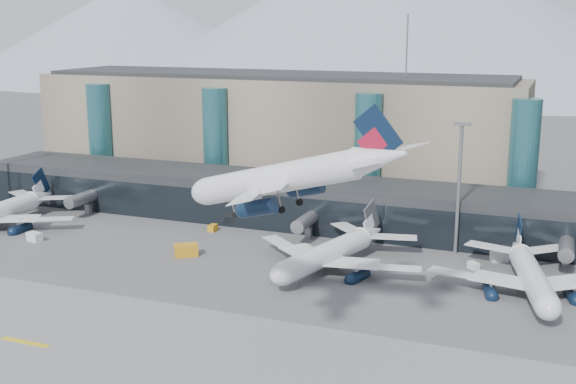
% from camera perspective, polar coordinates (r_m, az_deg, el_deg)
% --- Properties ---
extents(ground, '(900.00, 900.00, 0.00)m').
position_cam_1_polar(ground, '(110.03, -6.78, -10.25)').
color(ground, '#515154').
rests_on(ground, ground).
extents(runway_strip, '(400.00, 40.00, 0.04)m').
position_cam_1_polar(runway_strip, '(98.31, -10.99, -13.36)').
color(runway_strip, slate).
rests_on(runway_strip, ground).
extents(runway_markings, '(128.00, 1.00, 0.02)m').
position_cam_1_polar(runway_markings, '(98.30, -10.99, -13.34)').
color(runway_markings, gold).
rests_on(runway_markings, ground).
extents(concourse, '(170.00, 27.00, 10.00)m').
position_cam_1_polar(concourse, '(159.02, 2.95, -0.93)').
color(concourse, black).
rests_on(concourse, ground).
extents(terminal_main, '(130.00, 30.00, 31.00)m').
position_cam_1_polar(terminal_main, '(195.28, -0.99, 4.84)').
color(terminal_main, gray).
rests_on(terminal_main, ground).
extents(teal_towers, '(116.40, 19.40, 46.00)m').
position_cam_1_polar(teal_towers, '(177.16, 0.05, 3.52)').
color(teal_towers, '#26626C').
rests_on(teal_towers, ground).
extents(mountain_ridge, '(910.00, 400.00, 110.00)m').
position_cam_1_polar(mountain_ridge, '(469.94, 17.81, 12.75)').
color(mountain_ridge, gray).
rests_on(mountain_ridge, ground).
extents(lightmast_mid, '(3.00, 1.20, 25.60)m').
position_cam_1_polar(lightmast_mid, '(141.04, 13.37, 0.86)').
color(lightmast_mid, slate).
rests_on(lightmast_mid, ground).
extents(hero_jet, '(33.34, 33.13, 10.79)m').
position_cam_1_polar(hero_jet, '(90.91, 0.82, 1.81)').
color(hero_jet, silver).
rests_on(hero_jet, ground).
extents(jet_parked_left, '(37.01, 35.95, 11.92)m').
position_cam_1_polar(jet_parked_left, '(171.48, -21.51, -0.96)').
color(jet_parked_left, silver).
rests_on(jet_parked_left, ground).
extents(jet_parked_mid, '(34.84, 36.24, 11.63)m').
position_cam_1_polar(jet_parked_mid, '(132.22, 3.85, -4.11)').
color(jet_parked_mid, silver).
rests_on(jet_parked_mid, ground).
extents(jet_parked_right, '(34.25, 35.17, 11.31)m').
position_cam_1_polar(jet_parked_right, '(127.41, 18.53, -5.51)').
color(jet_parked_right, silver).
rests_on(jet_parked_right, ground).
extents(veh_a, '(3.58, 2.57, 1.82)m').
position_cam_1_polar(veh_a, '(157.24, -19.40, -3.37)').
color(veh_a, silver).
rests_on(veh_a, ground).
extents(veh_b, '(1.54, 2.43, 1.38)m').
position_cam_1_polar(veh_b, '(156.48, -5.97, -2.84)').
color(veh_b, orange).
rests_on(veh_b, ground).
extents(veh_d, '(3.65, 3.08, 1.84)m').
position_cam_1_polar(veh_d, '(141.68, 16.37, -4.92)').
color(veh_d, silver).
rests_on(veh_d, ground).
extents(veh_g, '(2.45, 2.46, 1.28)m').
position_cam_1_polar(veh_g, '(136.22, 14.44, -5.65)').
color(veh_g, silver).
rests_on(veh_g, ground).
extents(veh_h, '(4.86, 4.47, 2.41)m').
position_cam_1_polar(veh_h, '(140.25, -8.05, -4.57)').
color(veh_h, orange).
rests_on(veh_h, ground).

